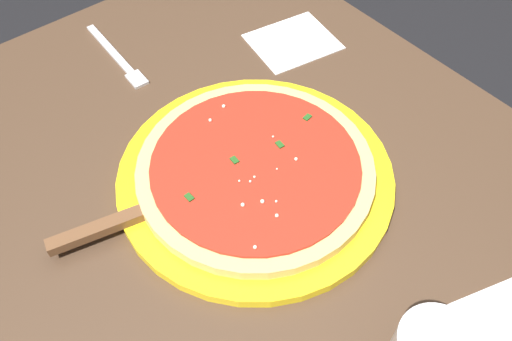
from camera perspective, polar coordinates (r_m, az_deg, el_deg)
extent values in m
cube|color=black|center=(1.26, -24.63, -7.32)|extent=(0.06, 0.06, 0.75)
cube|color=black|center=(1.39, -0.99, 6.41)|extent=(0.06, 0.06, 0.75)
cube|color=#473323|center=(0.76, -1.33, -0.41)|extent=(0.94, 0.78, 0.03)
cylinder|color=yellow|center=(0.73, 0.00, -0.61)|extent=(0.37, 0.37, 0.01)
cylinder|color=#DBB26B|center=(0.72, 0.00, 0.15)|extent=(0.32, 0.32, 0.02)
cylinder|color=red|center=(0.71, 0.00, 0.65)|extent=(0.28, 0.28, 0.00)
sphere|color=#EFEACC|center=(0.67, 2.14, -3.25)|extent=(0.00, 0.00, 0.00)
sphere|color=#EFEACC|center=(0.69, -0.61, -1.15)|extent=(0.00, 0.00, 0.00)
sphere|color=#EFEACC|center=(0.78, -3.41, 6.76)|extent=(0.01, 0.01, 0.01)
sphere|color=#EFEACC|center=(0.70, 2.22, 0.17)|extent=(0.00, 0.00, 0.00)
sphere|color=#EFEACC|center=(0.64, -0.10, -8.04)|extent=(0.00, 0.00, 0.00)
sphere|color=#EFEACC|center=(0.74, 1.80, 3.58)|extent=(0.00, 0.00, 0.00)
sphere|color=#EFEACC|center=(0.76, -4.94, 5.23)|extent=(0.00, 0.00, 0.00)
sphere|color=#EFEACC|center=(0.69, -1.76, -1.10)|extent=(0.00, 0.00, 0.00)
sphere|color=#EFEACC|center=(0.67, 0.68, -3.26)|extent=(0.01, 0.01, 0.01)
sphere|color=#EFEACC|center=(0.72, 4.23, 1.21)|extent=(0.00, 0.00, 0.00)
sphere|color=#EFEACC|center=(0.70, -0.16, -0.67)|extent=(0.00, 0.00, 0.00)
sphere|color=#EFEACC|center=(0.67, -1.40, -3.61)|extent=(0.01, 0.01, 0.01)
sphere|color=#EFEACC|center=(0.66, 2.21, -4.74)|extent=(0.00, 0.00, 0.00)
cube|color=#23561E|center=(0.73, 2.50, 2.76)|extent=(0.01, 0.01, 0.00)
cube|color=#23561E|center=(0.77, 5.42, 5.59)|extent=(0.01, 0.01, 0.00)
cube|color=#23561E|center=(0.71, -2.28, 1.11)|extent=(0.01, 0.01, 0.00)
cube|color=#23561E|center=(0.68, -7.03, -2.80)|extent=(0.01, 0.01, 0.00)
cube|color=silver|center=(0.70, -7.51, -3.00)|extent=(0.09, 0.10, 0.00)
cube|color=brown|center=(0.69, -16.05, -5.86)|extent=(0.05, 0.13, 0.01)
cube|color=white|center=(0.95, 3.89, 13.34)|extent=(0.14, 0.15, 0.00)
cube|color=silver|center=(0.96, -15.09, 12.21)|extent=(0.15, 0.02, 0.00)
cube|color=silver|center=(0.89, -12.40, 9.34)|extent=(0.04, 0.03, 0.00)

